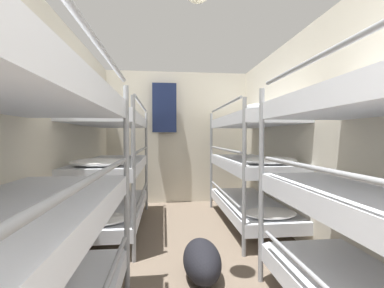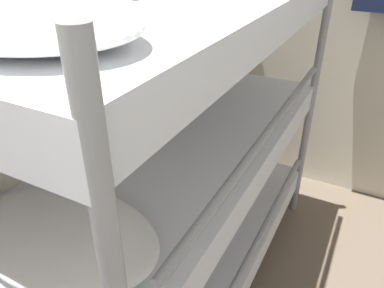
{
  "view_description": "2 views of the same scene",
  "coord_description": "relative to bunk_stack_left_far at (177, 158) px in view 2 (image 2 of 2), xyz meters",
  "views": [
    {
      "loc": [
        -0.27,
        0.33,
        1.26
      ],
      "look_at": [
        0.06,
        3.32,
        1.17
      ],
      "focal_mm": 24.0,
      "sensor_mm": 36.0,
      "label": 1
    },
    {
      "loc": [
        -0.24,
        2.59,
        1.76
      ],
      "look_at": [
        -0.8,
        3.66,
        1.07
      ],
      "focal_mm": 35.0,
      "sensor_mm": 36.0,
      "label": 2
    }
  ],
  "objects": [
    {
      "name": "bunk_stack_left_far",
      "position": [
        0.0,
        0.0,
        0.0
      ],
      "size": [
        0.78,
        1.92,
        1.71
      ],
      "color": "gray",
      "rests_on": "ground_plane"
    }
  ]
}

